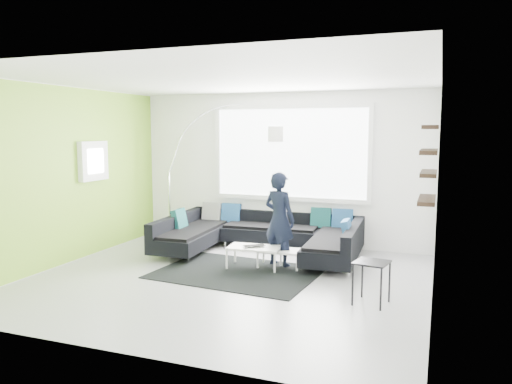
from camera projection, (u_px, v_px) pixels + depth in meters
ground at (227, 280)px, 7.07m from camera, size 5.50×5.50×0.00m
room_shell at (234, 152)px, 7.03m from camera, size 5.54×5.04×2.82m
sectional_sofa at (261, 236)px, 8.49m from camera, size 3.39×2.18×0.71m
rug at (237, 272)px, 7.42m from camera, size 2.46×1.88×0.01m
coffee_table at (267, 257)px, 7.69m from camera, size 1.07×0.67×0.34m
arc_lamp at (169, 173)px, 9.57m from camera, size 2.64×1.63×2.61m
side_table at (371, 283)px, 6.07m from camera, size 0.45×0.45×0.53m
person at (279, 219)px, 7.75m from camera, size 0.76×0.68×1.48m
laptop at (255, 247)px, 7.59m from camera, size 0.55×0.55×0.03m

